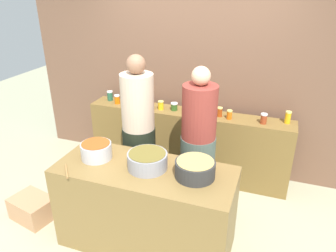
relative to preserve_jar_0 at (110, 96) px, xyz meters
name	(u,v)px	position (x,y,z in m)	size (l,w,h in m)	color
ground	(157,223)	(1.16, -1.15, -1.00)	(12.00, 12.00, 0.00)	#A09F81
storefront_wall	(196,62)	(1.16, 0.30, 0.50)	(4.80, 0.12, 3.00)	brown
display_shelf	(187,144)	(1.16, -0.05, -0.53)	(2.70, 0.36, 0.93)	brown
prep_table	(146,207)	(1.16, -1.45, -0.55)	(1.70, 0.70, 0.89)	olive
preserve_jar_0	(110,96)	(0.00, 0.00, 0.00)	(0.08, 0.08, 0.14)	#24573C
preserve_jar_1	(117,99)	(0.16, -0.08, -0.01)	(0.08, 0.08, 0.12)	#D15C0B
preserve_jar_2	(128,99)	(0.28, -0.01, -0.01)	(0.08, 0.08, 0.12)	#97411E
preserve_jar_3	(138,101)	(0.45, -0.04, -0.02)	(0.08, 0.08, 0.10)	gold
preserve_jar_4	(151,105)	(0.68, -0.11, -0.01)	(0.08, 0.08, 0.12)	#8B4612
preserve_jar_5	(161,105)	(0.80, -0.08, -0.01)	(0.08, 0.08, 0.11)	yellow
preserve_jar_6	(174,106)	(0.98, -0.05, -0.02)	(0.09, 0.09, 0.10)	#2D541F
preserve_jar_7	(190,108)	(1.20, -0.07, 0.01)	(0.09, 0.09, 0.15)	#BD310D
preserve_jar_8	(220,112)	(1.58, -0.06, -0.01)	(0.07, 0.07, 0.12)	#9A3A11
preserve_jar_9	(229,115)	(1.71, -0.10, -0.01)	(0.07, 0.07, 0.12)	#D05D11
preserve_jar_10	(264,119)	(2.12, -0.10, 0.00)	(0.08, 0.08, 0.13)	#90371B
preserve_jar_11	(288,117)	(2.38, 0.01, 0.01)	(0.07, 0.07, 0.15)	gold
cooking_pot_left	(96,151)	(0.64, -1.42, -0.03)	(0.30, 0.30, 0.16)	#B7B7BC
cooking_pot_center	(147,161)	(1.18, -1.42, -0.03)	(0.37, 0.37, 0.16)	gray
cooking_pot_right	(195,169)	(1.64, -1.41, -0.03)	(0.36, 0.36, 0.16)	#2D2D2D
wooden_spoon	(67,171)	(0.51, -1.74, -0.10)	(0.02, 0.02, 0.24)	#9E703D
cook_with_tongs	(139,142)	(0.83, -0.85, -0.17)	(0.37, 0.37, 1.81)	black
cook_in_cap	(198,151)	(1.49, -0.75, -0.22)	(0.39, 0.39, 1.72)	#495950
bread_crate	(33,208)	(-0.21, -1.54, -0.86)	(0.46, 0.34, 0.26)	tan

